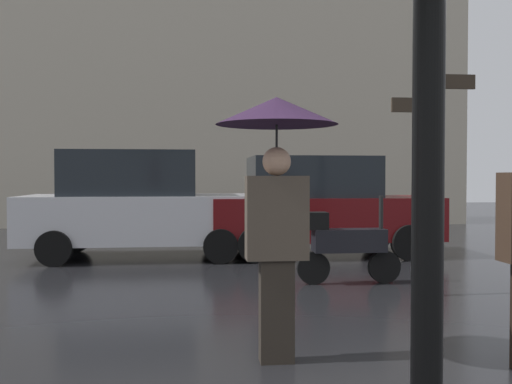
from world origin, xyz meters
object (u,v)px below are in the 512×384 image
object	(u,v)px
pedestrian_with_umbrella	(277,159)
parked_car_right	(319,205)
street_signpost	(432,154)
parked_scooter	(346,244)
parked_car_left	(139,205)

from	to	relation	value
pedestrian_with_umbrella	parked_car_right	bearing A→B (deg)	-154.26
parked_car_right	street_signpost	bearing A→B (deg)	-83.27
parked_car_right	street_signpost	size ratio (longest dim) A/B	1.44
parked_scooter	street_signpost	xyz separation A→B (m)	(0.85, -0.92, 1.23)
parked_car_right	pedestrian_with_umbrella	bearing A→B (deg)	-107.29
parked_car_right	street_signpost	world-z (taller)	street_signpost
parked_car_right	street_signpost	xyz separation A→B (m)	(0.57, -3.88, 0.83)
parked_car_left	street_signpost	world-z (taller)	street_signpost
pedestrian_with_umbrella	parked_car_left	world-z (taller)	pedestrian_with_umbrella
pedestrian_with_umbrella	street_signpost	size ratio (longest dim) A/B	0.73
parked_car_left	parked_car_right	xyz separation A→B (m)	(3.39, -0.07, -0.03)
parked_scooter	parked_car_left	size ratio (longest dim) A/B	0.35
parked_car_left	pedestrian_with_umbrella	bearing A→B (deg)	-76.54
street_signpost	parked_scooter	bearing A→B (deg)	132.52
parked_scooter	parked_car_left	world-z (taller)	parked_car_left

